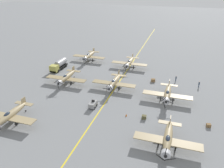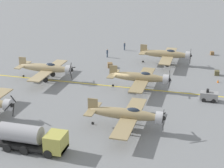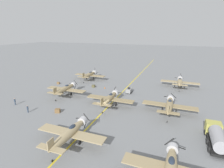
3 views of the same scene
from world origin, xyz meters
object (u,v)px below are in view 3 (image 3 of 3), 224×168
object	(u,v)px
airplane_mid_left	(65,89)
ground_crew_walking	(15,101)
tow_tractor	(129,90)
supply_crate_mid_lane	(58,111)
supply_crate_outboard	(93,86)
traffic_cone	(105,88)
airplane_mid_right	(169,105)
ground_crew_inspecting	(28,109)
airplane_near_center	(70,133)
airplane_far_left	(89,75)
fuel_tanker	(216,136)
supply_crate_by_tanker	(58,83)
airplane_far_right	(180,82)
airplane_mid_center	(110,98)

from	to	relation	value
airplane_mid_left	ground_crew_walking	size ratio (longest dim) A/B	6.78
tow_tractor	supply_crate_mid_lane	size ratio (longest dim) A/B	2.42
supply_crate_outboard	traffic_cone	xyz separation A→B (m)	(3.93, 0.23, -0.13)
airplane_mid_left	traffic_cone	size ratio (longest dim) A/B	21.82
airplane_mid_right	ground_crew_walking	size ratio (longest dim) A/B	6.78
ground_crew_inspecting	supply_crate_mid_lane	xyz separation A→B (m)	(6.36, 2.38, -0.49)
airplane_near_center	airplane_far_left	world-z (taller)	airplane_far_left
airplane_mid_left	ground_crew_inspecting	bearing A→B (deg)	-99.33
airplane_far_left	supply_crate_outboard	distance (m)	9.58
fuel_tanker	supply_crate_by_tanker	xyz separation A→B (m)	(-45.47, 18.73, -1.16)
airplane_far_left	ground_crew_walking	xyz separation A→B (m)	(-6.41, -27.49, -1.05)
ground_crew_walking	airplane_far_right	bearing A→B (deg)	37.92
airplane_near_center	supply_crate_mid_lane	world-z (taller)	airplane_near_center
airplane_far_left	fuel_tanker	bearing A→B (deg)	-20.82
airplane_far_right	airplane_mid_left	bearing A→B (deg)	-131.97
airplane_mid_right	airplane_far_left	world-z (taller)	airplane_far_left
traffic_cone	airplane_far_left	bearing A→B (deg)	141.79
ground_crew_inspecting	ground_crew_walking	bearing A→B (deg)	161.60
airplane_mid_center	fuel_tanker	distance (m)	23.30
airplane_mid_right	ground_crew_walking	xyz separation A→B (m)	(-36.37, -9.13, -1.05)
ground_crew_inspecting	fuel_tanker	bearing A→B (deg)	3.16
airplane_far_left	supply_crate_mid_lane	size ratio (longest dim) A/B	11.18
fuel_tanker	airplane_far_left	bearing A→B (deg)	143.95
ground_crew_walking	fuel_tanker	bearing A→B (deg)	-0.03
airplane_near_center	fuel_tanker	distance (m)	23.76
airplane_near_center	traffic_cone	distance (m)	29.14
airplane_mid_left	airplane_far_left	bearing A→B (deg)	92.58
airplane_far_right	supply_crate_mid_lane	bearing A→B (deg)	-115.63
airplane_far_right	traffic_cone	size ratio (longest dim) A/B	21.82
airplane_mid_center	supply_crate_mid_lane	xyz separation A→B (m)	(-9.65, -7.77, -1.56)
airplane_mid_left	ground_crew_walking	world-z (taller)	airplane_mid_left
fuel_tanker	supply_crate_outboard	distance (m)	37.92
airplane_mid_center	traffic_cone	distance (m)	13.77
airplane_near_center	fuel_tanker	world-z (taller)	airplane_near_center
airplane_mid_center	ground_crew_walking	distance (m)	23.79
airplane_mid_left	supply_crate_by_tanker	bearing A→B (deg)	134.89
supply_crate_mid_lane	ground_crew_walking	bearing A→B (deg)	-178.80
tow_tractor	supply_crate_by_tanker	distance (m)	25.59
airplane_mid_left	airplane_far_left	distance (m)	17.31
ground_crew_walking	supply_crate_by_tanker	size ratio (longest dim) A/B	2.09
airplane_far_left	airplane_mid_center	world-z (taller)	airplane_far_left
supply_crate_by_tanker	airplane_mid_center	bearing A→B (deg)	-24.31
airplane_mid_right	supply_crate_outboard	distance (m)	26.73
airplane_mid_center	supply_crate_by_tanker	size ratio (longest dim) A/B	14.17
tow_tractor	ground_crew_inspecting	bearing A→B (deg)	-130.69
airplane_mid_right	supply_crate_mid_lane	bearing A→B (deg)	-160.12
airplane_mid_center	supply_crate_mid_lane	bearing A→B (deg)	-142.97
fuel_tanker	supply_crate_mid_lane	xyz separation A→B (m)	(-31.50, 0.29, -1.06)
supply_crate_by_tanker	supply_crate_outboard	bearing A→B (deg)	4.85
tow_tractor	airplane_mid_center	bearing A→B (deg)	-100.37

